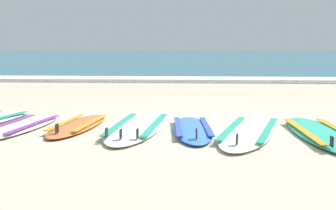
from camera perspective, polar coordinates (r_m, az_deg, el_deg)
name	(u,v)px	position (r m, az deg, el deg)	size (l,w,h in m)	color
ground_plane	(197,128)	(6.47, 3.51, -2.78)	(80.00, 80.00, 0.00)	#C1B599
sea	(199,56)	(43.86, 3.74, 5.81)	(80.00, 60.00, 0.10)	#23667A
wave_foam_strip	(199,80)	(14.57, 3.66, 3.01)	(80.00, 1.37, 0.11)	white
surfboard_2	(21,126)	(6.69, -17.10, -2.44)	(0.77, 2.17, 0.18)	white
surfboard_3	(78,125)	(6.60, -10.62, -2.38)	(0.65, 1.96, 0.18)	orange
surfboard_4	(138,127)	(6.39, -3.62, -2.58)	(0.80, 2.63, 0.18)	white
surfboard_5	(192,129)	(6.21, 2.89, -2.86)	(0.66, 2.07, 0.18)	#3875CC
surfboard_6	(249,131)	(6.12, 9.65, -3.11)	(1.21, 2.61, 0.18)	white
surfboard_7	(322,134)	(6.18, 17.79, -3.25)	(0.75, 2.56, 0.18)	#2DB793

